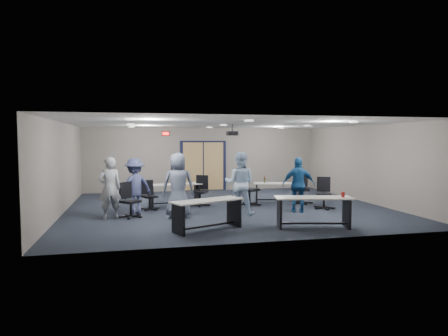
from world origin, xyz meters
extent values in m
plane|color=black|center=(0.00, 0.00, 0.00)|extent=(10.00, 10.00, 0.00)
cube|color=gray|center=(0.00, 4.50, 1.35)|extent=(10.00, 0.04, 2.70)
cube|color=gray|center=(0.00, -4.50, 1.35)|extent=(10.00, 0.04, 2.70)
cube|color=gray|center=(-5.00, 0.00, 1.35)|extent=(0.04, 9.00, 2.70)
cube|color=gray|center=(5.00, 0.00, 1.35)|extent=(0.04, 9.00, 2.70)
cube|color=white|center=(0.00, 0.00, 2.70)|extent=(10.00, 9.00, 0.04)
cube|color=black|center=(0.00, 4.47, 1.05)|extent=(2.00, 0.06, 2.20)
cube|color=tan|center=(-0.45, 4.45, 1.05)|extent=(0.85, 0.04, 2.05)
cube|color=tan|center=(0.45, 4.45, 1.05)|extent=(0.85, 0.04, 2.05)
cube|color=black|center=(-1.60, 4.45, 2.45)|extent=(0.32, 0.05, 0.18)
cube|color=#FF0C0C|center=(-1.60, 4.42, 2.45)|extent=(0.26, 0.02, 0.12)
cylinder|color=black|center=(0.30, 0.50, 2.58)|extent=(0.04, 0.04, 0.24)
cube|color=black|center=(0.30, 0.50, 2.40)|extent=(0.35, 0.30, 0.14)
cylinder|color=black|center=(0.30, 0.35, 2.40)|extent=(0.08, 0.03, 0.08)
cube|color=#B6B4AC|center=(-1.21, -3.09, 0.72)|extent=(1.90, 1.26, 0.03)
cube|color=black|center=(-1.95, -3.41, 0.35)|extent=(0.26, 0.53, 0.70)
cube|color=black|center=(-0.47, -2.78, 0.35)|extent=(0.26, 0.53, 0.70)
cube|color=black|center=(-1.21, -3.09, 0.10)|extent=(1.50, 0.67, 0.04)
cube|color=#B6B4AC|center=(1.40, -3.41, 0.75)|extent=(1.98, 1.03, 0.03)
cube|color=black|center=(0.58, -3.23, 0.37)|extent=(0.18, 0.57, 0.73)
cube|color=black|center=(2.22, -3.60, 0.37)|extent=(0.18, 0.57, 0.73)
cube|color=black|center=(1.40, -3.41, 0.10)|extent=(1.65, 0.42, 0.04)
cylinder|color=#A91B16|center=(2.12, -3.57, 0.83)|extent=(0.08, 0.08, 0.13)
cube|color=#B6B4AC|center=(-1.62, 0.73, 0.71)|extent=(1.85, 0.88, 0.03)
cube|color=black|center=(-2.40, 0.60, 0.35)|extent=(0.14, 0.54, 0.69)
cube|color=black|center=(-0.84, 0.86, 0.35)|extent=(0.14, 0.54, 0.69)
cube|color=black|center=(-1.62, 0.73, 0.10)|extent=(1.57, 0.31, 0.04)
cube|color=#B6B4AC|center=(1.97, 0.59, 0.67)|extent=(1.77, 0.98, 0.03)
cube|color=black|center=(1.25, 0.79, 0.33)|extent=(0.18, 0.51, 0.65)
cube|color=black|center=(2.69, 0.40, 0.33)|extent=(0.18, 0.51, 0.65)
cube|color=black|center=(1.97, 0.59, 0.09)|extent=(1.45, 0.44, 0.04)
imported|color=#91969E|center=(-3.58, -1.21, 0.86)|extent=(0.71, 0.55, 1.72)
imported|color=slate|center=(-1.72, -1.38, 0.92)|extent=(0.96, 0.69, 1.83)
imported|color=#BDDAFB|center=(0.08, -1.29, 0.92)|extent=(1.09, 0.98, 1.83)
imported|color=navy|center=(1.90, -1.34, 0.83)|extent=(1.05, 0.71, 1.66)
imported|color=#3E4470|center=(-2.91, -0.54, 0.82)|extent=(1.22, 1.02, 1.65)
camera|label=1|loc=(-2.93, -12.48, 2.17)|focal=32.00mm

